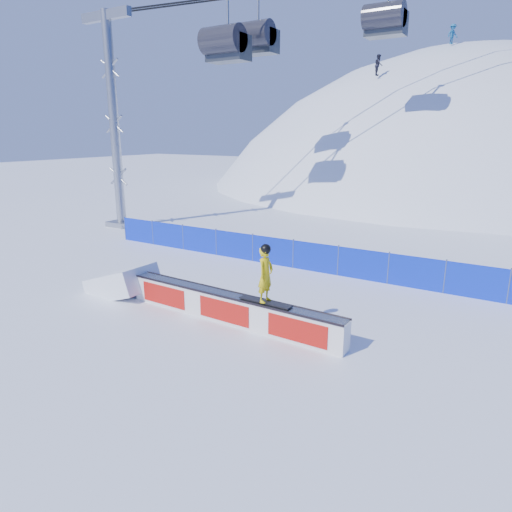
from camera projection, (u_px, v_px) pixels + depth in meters
The scene contains 7 objects.
ground at pixel (258, 306), 15.07m from camera, with size 160.00×160.00×0.00m, color white.
snow_hill at pixel (441, 337), 54.30m from camera, with size 64.00×64.00×64.00m.
safety_fence at pixel (315, 257), 18.61m from camera, with size 22.05×0.05×1.30m.
rail_box at pixel (229, 308), 13.66m from camera, with size 7.58×0.80×0.91m.
snow_ramp at pixel (123, 292), 16.31m from camera, with size 2.34×1.56×0.88m, color white, non-canonical shape.
snowboarder at pixel (266, 274), 12.62m from camera, with size 1.63×0.58×1.70m.
distant_skiers at pixel (492, 51), 36.18m from camera, with size 19.62×8.01×6.52m.
Camera 1 is at (7.35, -12.04, 5.54)m, focal length 32.00 mm.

